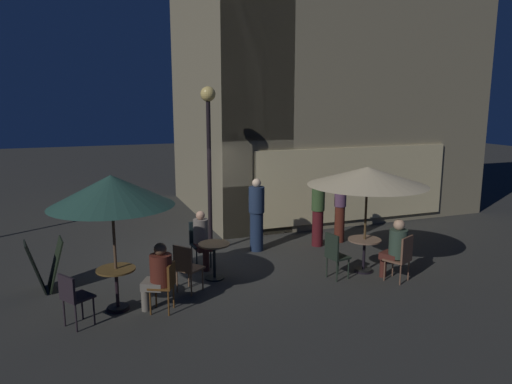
% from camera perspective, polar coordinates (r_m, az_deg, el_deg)
% --- Properties ---
extents(ground_plane, '(60.00, 60.00, 0.00)m').
position_cam_1_polar(ground_plane, '(11.18, -6.69, -8.02)').
color(ground_plane, '#33332E').
extents(cafe_building, '(8.69, 6.38, 9.91)m').
position_cam_1_polar(cafe_building, '(15.03, 4.90, 15.95)').
color(cafe_building, gray).
rests_on(cafe_building, ground).
extents(street_lamp_near_corner, '(0.35, 0.35, 3.91)m').
position_cam_1_polar(street_lamp_near_corner, '(11.20, -5.65, 6.96)').
color(street_lamp_near_corner, black).
rests_on(street_lamp_near_corner, ground).
extents(menu_sandwich_board, '(0.73, 0.63, 0.98)m').
position_cam_1_polar(menu_sandwich_board, '(10.08, -23.76, -7.99)').
color(menu_sandwich_board, black).
rests_on(menu_sandwich_board, ground).
extents(cafe_table_0, '(0.67, 0.67, 0.75)m').
position_cam_1_polar(cafe_table_0, '(8.79, -16.23, -10.13)').
color(cafe_table_0, black).
rests_on(cafe_table_0, ground).
extents(cafe_table_1, '(0.70, 0.70, 0.72)m').
position_cam_1_polar(cafe_table_1, '(10.49, 12.73, -6.56)').
color(cafe_table_1, black).
rests_on(cafe_table_1, ground).
extents(cafe_table_2, '(0.64, 0.64, 0.75)m').
position_cam_1_polar(cafe_table_2, '(9.88, -4.98, -7.42)').
color(cafe_table_2, black).
rests_on(cafe_table_2, ground).
extents(patio_umbrella_0, '(2.09, 2.09, 2.38)m').
position_cam_1_polar(patio_umbrella_0, '(8.36, -16.81, 0.10)').
color(patio_umbrella_0, black).
rests_on(patio_umbrella_0, ground).
extents(patio_umbrella_1, '(2.48, 2.48, 2.26)m').
position_cam_1_polar(patio_umbrella_1, '(10.14, 13.10, 1.81)').
color(patio_umbrella_1, black).
rests_on(patio_umbrella_1, ground).
extents(cafe_chair_0, '(0.57, 0.57, 0.90)m').
position_cam_1_polar(cafe_chair_0, '(8.33, -20.91, -11.34)').
color(cafe_chair_0, black).
rests_on(cafe_chair_0, ground).
extents(cafe_chair_1, '(0.53, 0.53, 0.87)m').
position_cam_1_polar(cafe_chair_1, '(8.50, -10.62, -10.48)').
color(cafe_chair_1, brown).
rests_on(cafe_chair_1, ground).
extents(cafe_chair_2, '(0.46, 0.46, 0.96)m').
position_cam_1_polar(cafe_chair_2, '(9.93, 9.33, -7.10)').
color(cafe_chair_2, black).
rests_on(cafe_chair_2, ground).
extents(cafe_chair_3, '(0.58, 0.58, 0.96)m').
position_cam_1_polar(cafe_chair_3, '(10.09, 16.97, -7.20)').
color(cafe_chair_3, brown).
rests_on(cafe_chair_3, ground).
extents(cafe_chair_4, '(0.44, 0.44, 0.99)m').
position_cam_1_polar(cafe_chair_4, '(10.65, -6.73, -5.62)').
color(cafe_chair_4, black).
rests_on(cafe_chair_4, ground).
extents(cafe_chair_5, '(0.61, 0.61, 0.94)m').
position_cam_1_polar(cafe_chair_5, '(9.21, -8.29, -8.55)').
color(cafe_chair_5, brown).
rests_on(cafe_chair_5, ground).
extents(patron_seated_0, '(0.56, 0.50, 1.23)m').
position_cam_1_polar(patron_seated_0, '(8.48, -11.52, -9.36)').
color(patron_seated_0, slate).
rests_on(patron_seated_0, ground).
extents(patron_seated_1, '(0.48, 0.55, 1.28)m').
position_cam_1_polar(patron_seated_1, '(10.10, 16.27, -6.14)').
color(patron_seated_1, '#4E221A').
rests_on(patron_seated_1, ground).
extents(patron_seated_2, '(0.36, 0.53, 1.25)m').
position_cam_1_polar(patron_seated_2, '(10.48, -6.47, -5.26)').
color(patron_seated_2, '#42201D').
rests_on(patron_seated_2, ground).
extents(patron_standing_3, '(0.33, 0.33, 1.71)m').
position_cam_1_polar(patron_standing_3, '(12.02, 7.37, -2.36)').
color(patron_standing_3, '#511418').
rests_on(patron_standing_3, ground).
extents(patron_standing_4, '(0.38, 0.38, 1.77)m').
position_cam_1_polar(patron_standing_4, '(11.55, 0.07, -2.73)').
color(patron_standing_4, '#1C2B47').
rests_on(patron_standing_4, ground).
extents(patron_standing_5, '(0.30, 0.30, 1.79)m').
position_cam_1_polar(patron_standing_5, '(12.43, 9.96, -1.74)').
color(patron_standing_5, '#552116').
rests_on(patron_standing_5, ground).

